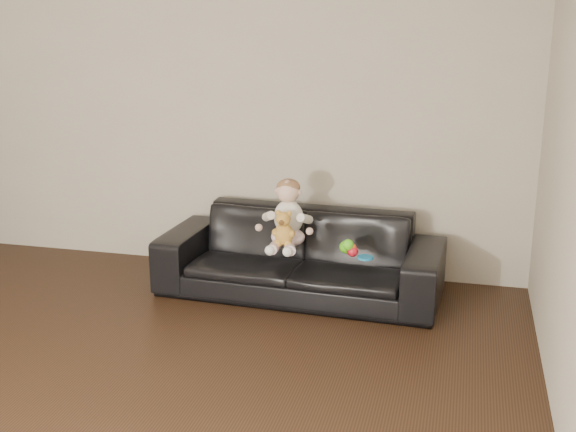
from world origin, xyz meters
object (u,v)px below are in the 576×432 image
(sofa, at_px, (300,255))
(baby, at_px, (288,217))
(toy_green, at_px, (347,247))
(toy_rattle, at_px, (353,251))
(toy_blue_disc, at_px, (365,257))
(teddy_bear, at_px, (284,229))

(sofa, height_order, baby, baby)
(sofa, height_order, toy_green, sofa)
(toy_rattle, bearing_deg, toy_blue_disc, -11.92)
(toy_green, bearing_deg, toy_blue_disc, -31.12)
(teddy_bear, distance_m, toy_blue_disc, 0.59)
(sofa, distance_m, baby, 0.33)
(sofa, bearing_deg, toy_rattle, -25.00)
(baby, relative_size, teddy_bear, 1.98)
(sofa, relative_size, baby, 4.17)
(sofa, xyz_separation_m, toy_green, (0.37, -0.15, 0.14))
(baby, height_order, toy_green, baby)
(baby, relative_size, toy_green, 3.75)
(baby, bearing_deg, toy_green, -14.66)
(baby, relative_size, toy_rattle, 6.27)
(baby, xyz_separation_m, toy_blue_disc, (0.57, -0.13, -0.21))
(toy_green, distance_m, toy_rattle, 0.08)
(sofa, bearing_deg, toy_green, -19.97)
(sofa, relative_size, toy_blue_disc, 19.09)
(toy_rattle, bearing_deg, toy_green, 127.13)
(baby, distance_m, toy_rattle, 0.52)
(teddy_bear, bearing_deg, toy_rattle, -14.56)
(toy_blue_disc, bearing_deg, baby, 167.50)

